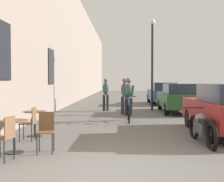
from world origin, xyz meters
TOP-DOWN VIEW (x-y plane):
  - ground_plane at (0.00, 0.00)m, footprint 88.00×88.00m
  - building_facade_left at (-3.45, 14.00)m, footprint 0.54×68.00m
  - cafe_table_near at (-2.15, 1.51)m, footprint 0.64×0.64m
  - cafe_chair_near_toward_street at (-1.46, 1.59)m, footprint 0.42×0.42m
  - cafe_chair_near_toward_wall at (-2.08, 0.81)m, footprint 0.46×0.46m
  - cafe_table_mid at (-2.27, 3.51)m, footprint 0.64×0.64m
  - cafe_chair_mid_toward_street at (-2.19, 2.84)m, footprint 0.39×0.39m
  - cyclist_on_bicycle at (0.50, 6.90)m, footprint 0.52×1.76m
  - pedestrian_near at (0.37, 9.24)m, footprint 0.34×0.24m
  - pedestrian_mid at (-0.61, 10.99)m, footprint 0.37×0.28m
  - street_lamp at (1.87, 11.24)m, footprint 0.32×0.32m
  - parked_car_second at (3.10, 10.18)m, footprint 1.78×4.11m
  - parked_car_third at (3.05, 15.79)m, footprint 1.80×4.18m
  - parked_motorcycle at (2.26, 2.63)m, footprint 0.62×2.15m

SIDE VIEW (x-z plane):
  - ground_plane at x=0.00m, z-range 0.00..0.00m
  - parked_motorcycle at x=2.26m, z-range -0.05..0.86m
  - cafe_chair_near_toward_street at x=-1.46m, z-range 0.07..0.96m
  - cafe_chair_near_toward_wall at x=-2.08m, z-range 0.07..0.96m
  - cafe_chair_mid_toward_street at x=-2.19m, z-range 0.07..0.96m
  - cafe_table_near at x=-2.15m, z-range 0.16..0.88m
  - cafe_table_mid at x=-2.27m, z-range 0.16..0.88m
  - parked_car_second at x=3.10m, z-range 0.03..1.48m
  - parked_car_third at x=3.05m, z-range 0.03..1.51m
  - cyclist_on_bicycle at x=0.50m, z-range -0.06..1.68m
  - pedestrian_near at x=0.37m, z-range 0.11..1.83m
  - pedestrian_mid at x=-0.61m, z-range 0.11..1.84m
  - street_lamp at x=1.87m, z-range 0.66..5.56m
  - building_facade_left at x=-3.45m, z-range 0.00..8.27m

